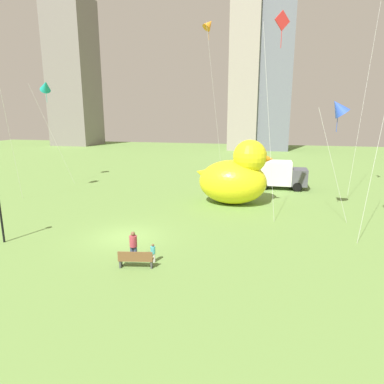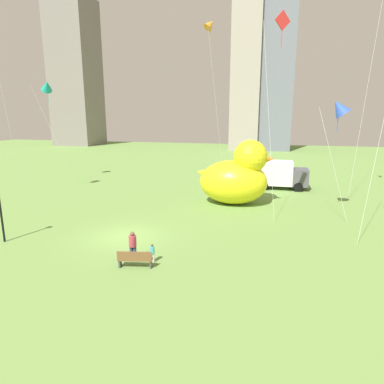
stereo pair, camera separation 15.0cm
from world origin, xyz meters
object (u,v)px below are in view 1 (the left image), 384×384
at_px(person_adult, 133,245).
at_px(kite_red, 281,32).
at_px(person_child, 153,252).
at_px(kite_teal, 46,86).
at_px(kite_orange, 209,25).
at_px(park_bench, 136,259).
at_px(giant_inflatable_duck, 235,177).
at_px(kite_blue, 339,108).
at_px(box_truck, 278,175).

relative_size(person_adult, kite_red, 0.11).
relative_size(person_child, kite_teal, 0.09).
xyz_separation_m(kite_orange, kite_teal, (-15.74, -9.66, -7.36)).
bearing_deg(park_bench, person_adult, 119.71).
bearing_deg(kite_orange, kite_red, -64.64).
bearing_deg(giant_inflatable_duck, kite_blue, -15.54).
distance_m(kite_blue, kite_teal, 29.03).
bearing_deg(kite_teal, kite_orange, 31.55).
distance_m(person_child, box_truck, 20.91).
bearing_deg(person_adult, kite_red, 54.19).
relative_size(box_truck, kite_blue, 0.63).
xyz_separation_m(person_adult, kite_blue, (11.12, 10.84, 7.08)).
distance_m(person_child, giant_inflatable_duck, 13.24).
xyz_separation_m(kite_teal, kite_red, (23.97, -7.71, 2.39)).
relative_size(giant_inflatable_duck, kite_teal, 0.59).
bearing_deg(person_adult, person_child, 2.10).
distance_m(kite_teal, kite_red, 25.29).
height_order(person_adult, person_child, person_adult).
distance_m(park_bench, giant_inflatable_duck, 14.19).
distance_m(person_child, kite_teal, 26.90).
bearing_deg(park_bench, kite_orange, 93.70).
bearing_deg(person_adult, kite_teal, 134.70).
relative_size(person_adult, box_truck, 0.29).
relative_size(kite_blue, kite_teal, 0.78).
xyz_separation_m(person_child, kite_orange, (-2.40, 26.89, 17.24)).
xyz_separation_m(park_bench, person_adult, (-0.45, 0.79, 0.40)).
relative_size(park_bench, kite_orange, 0.10).
height_order(park_bench, person_adult, person_adult).
height_order(person_adult, box_truck, box_truck).
relative_size(park_bench, kite_red, 0.13).
distance_m(giant_inflatable_duck, box_truck, 7.98).
relative_size(giant_inflatable_duck, kite_orange, 0.36).
xyz_separation_m(kite_orange, kite_red, (8.23, -17.37, -4.96)).
bearing_deg(person_adult, box_truck, 69.70).
relative_size(person_adult, kite_blue, 0.18).
bearing_deg(kite_blue, person_child, -132.98).
xyz_separation_m(person_adult, box_truck, (7.38, 19.95, 0.55)).
height_order(giant_inflatable_duck, kite_teal, kite_teal).
relative_size(box_truck, kite_orange, 0.30).
height_order(kite_blue, kite_teal, kite_teal).
xyz_separation_m(kite_blue, kite_red, (-4.23, -1.29, 4.88)).
xyz_separation_m(person_child, box_truck, (6.32, 19.92, 0.88)).
bearing_deg(kite_orange, park_bench, -86.30).
relative_size(giant_inflatable_duck, kite_blue, 0.76).
bearing_deg(person_child, box_truck, 72.39).
bearing_deg(park_bench, person_child, 53.83).
height_order(person_adult, kite_red, kite_red).
height_order(person_child, kite_blue, kite_blue).
bearing_deg(kite_orange, giant_inflatable_duck, -69.85).
distance_m(person_child, kite_blue, 16.51).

